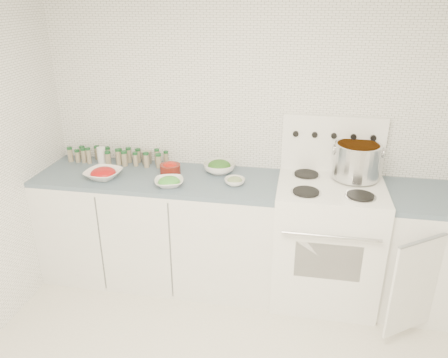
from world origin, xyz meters
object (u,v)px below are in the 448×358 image
stove (326,237)px  bowl_tomato (103,174)px  stock_pot (357,160)px  bowl_snowpea (169,182)px

stove → bowl_tomato: size_ratio=4.59×
stock_pot → bowl_tomato: stock_pot is taller
stock_pot → bowl_snowpea: 1.37m
stock_pot → bowl_snowpea: bearing=-167.6°
stove → bowl_snowpea: size_ratio=5.23×
stove → stock_pot: size_ratio=3.85×
stock_pot → bowl_tomato: (-1.86, -0.24, -0.15)m
stove → bowl_tomato: stove is taller
stock_pot → bowl_snowpea: (-1.33, -0.29, -0.15)m
stock_pot → bowl_tomato: 1.88m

